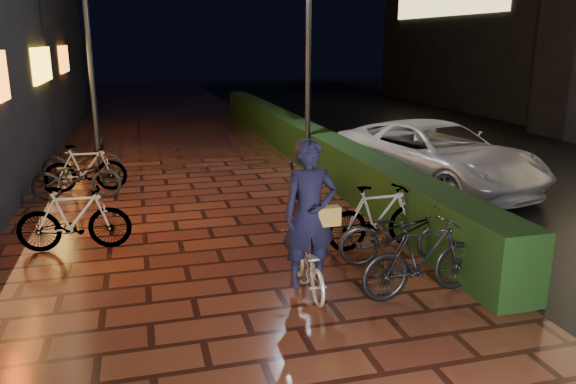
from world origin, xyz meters
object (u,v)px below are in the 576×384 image
object	(u,v)px
van	(435,155)
traffic_barrier	(307,192)
cart_assembly	(300,181)
cyclist	(309,238)

from	to	relation	value
van	traffic_barrier	size ratio (longest dim) A/B	3.06
van	cart_assembly	world-z (taller)	van
cyclist	traffic_barrier	world-z (taller)	cyclist
van	cart_assembly	bearing A→B (deg)	173.10
traffic_barrier	cart_assembly	xyz separation A→B (m)	(-0.05, 0.36, 0.14)
van	cyclist	bearing A→B (deg)	-149.81
cyclist	traffic_barrier	bearing A→B (deg)	73.31
van	traffic_barrier	bearing A→B (deg)	179.27
cyclist	traffic_barrier	size ratio (longest dim) A/B	1.20
van	cart_assembly	distance (m)	3.38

